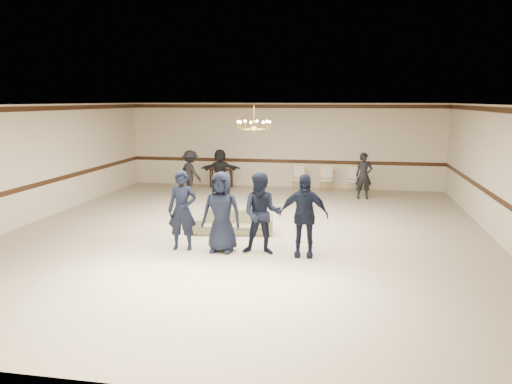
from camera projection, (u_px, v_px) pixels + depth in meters
room at (246, 170)px, 12.39m from camera, size 12.01×14.01×3.21m
chair_rail at (283, 161)px, 19.26m from camera, size 12.00×0.02×0.14m
crown_molding at (283, 106)px, 18.88m from camera, size 12.00×0.02×0.14m
chandelier at (254, 117)px, 13.13m from camera, size 0.94×0.94×0.89m
boy_a at (182, 210)px, 11.16m from camera, size 0.68×0.47×1.79m
boy_b at (222, 212)px, 11.00m from camera, size 0.90×0.61×1.79m
boy_c at (262, 214)px, 10.84m from camera, size 0.90×0.72×1.79m
boy_d at (304, 215)px, 10.68m from camera, size 1.06×0.47×1.79m
settee at (233, 221)px, 12.68m from camera, size 2.06×1.02×0.58m
adult_left at (191, 173)px, 17.72m from camera, size 1.17×1.06×1.57m
adult_mid at (220, 171)px, 18.23m from camera, size 1.51×0.68×1.57m
adult_right at (364, 176)px, 16.94m from camera, size 0.63×0.46×1.57m
banquet_chair_left at (299, 178)px, 18.53m from camera, size 0.48×0.48×0.92m
banquet_chair_mid at (326, 179)px, 18.35m from camera, size 0.46×0.46×0.92m
banquet_chair_right at (354, 180)px, 18.17m from camera, size 0.46×0.46×0.92m
console_table at (221, 178)px, 19.27m from camera, size 0.90×0.45×0.73m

